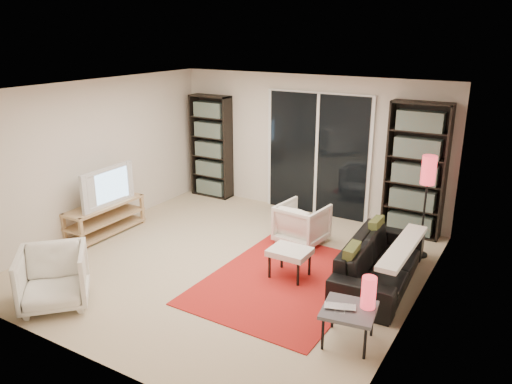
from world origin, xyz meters
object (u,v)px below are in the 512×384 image
(armchair_back, at_px, (302,224))
(ottoman, at_px, (290,253))
(sofa, at_px, (380,262))
(armchair_front, at_px, (53,278))
(bookshelf_left, at_px, (211,147))
(floor_lamp, at_px, (428,180))
(bookshelf_right, at_px, (416,170))
(side_table, at_px, (349,312))
(tv_stand, at_px, (105,218))

(armchair_back, xyz_separation_m, ottoman, (0.34, -1.09, 0.03))
(sofa, height_order, ottoman, sofa)
(armchair_front, xyz_separation_m, ottoman, (2.07, 2.03, -0.01))
(bookshelf_left, bearing_deg, floor_lamp, -10.02)
(bookshelf_right, xyz_separation_m, floor_lamp, (0.33, -0.74, 0.09))
(bookshelf_right, height_order, ottoman, bookshelf_right)
(bookshelf_left, relative_size, floor_lamp, 1.32)
(bookshelf_left, height_order, armchair_front, bookshelf_left)
(floor_lamp, bearing_deg, sofa, -103.56)
(side_table, bearing_deg, armchair_back, 126.30)
(tv_stand, xyz_separation_m, armchair_front, (1.13, -1.86, 0.09))
(bookshelf_left, relative_size, sofa, 0.99)
(bookshelf_right, bearing_deg, sofa, -87.84)
(armchair_back, height_order, side_table, armchair_back)
(side_table, relative_size, floor_lamp, 0.41)
(armchair_back, bearing_deg, ottoman, 113.80)
(bookshelf_left, bearing_deg, armchair_front, -79.59)
(bookshelf_right, xyz_separation_m, armchair_back, (-1.33, -1.20, -0.74))
(bookshelf_left, xyz_separation_m, armchair_back, (2.52, -1.20, -0.66))
(tv_stand, relative_size, ottoman, 2.60)
(sofa, relative_size, armchair_back, 2.85)
(bookshelf_left, height_order, bookshelf_right, bookshelf_right)
(tv_stand, xyz_separation_m, armchair_back, (2.85, 1.26, 0.05))
(sofa, bearing_deg, bookshelf_left, 61.87)
(bookshelf_left, xyz_separation_m, sofa, (3.92, -1.83, -0.69))
(bookshelf_left, xyz_separation_m, ottoman, (2.86, -2.28, -0.63))
(armchair_back, relative_size, side_table, 1.14)
(bookshelf_left, distance_m, bookshelf_right, 3.85)
(tv_stand, bearing_deg, floor_lamp, 20.78)
(tv_stand, bearing_deg, side_table, -10.53)
(sofa, height_order, side_table, sofa)
(sofa, distance_m, armchair_front, 3.99)
(tv_stand, xyz_separation_m, side_table, (4.37, -0.81, 0.10))
(bookshelf_right, height_order, armchair_front, bookshelf_right)
(armchair_back, xyz_separation_m, side_table, (1.52, -2.07, 0.05))
(bookshelf_right, xyz_separation_m, sofa, (0.07, -1.83, -0.76))
(bookshelf_left, bearing_deg, bookshelf_right, -0.00)
(tv_stand, bearing_deg, armchair_back, 23.80)
(bookshelf_left, height_order, armchair_back, bookshelf_left)
(tv_stand, relative_size, armchair_back, 1.97)
(floor_lamp, bearing_deg, armchair_front, -133.52)
(bookshelf_right, bearing_deg, armchair_front, -125.37)
(tv_stand, height_order, ottoman, tv_stand)
(floor_lamp, bearing_deg, bookshelf_right, 114.22)
(bookshelf_left, height_order, floor_lamp, bookshelf_left)
(sofa, xyz_separation_m, armchair_back, (-1.40, 0.63, 0.03))
(side_table, bearing_deg, sofa, 94.69)
(tv_stand, bearing_deg, bookshelf_left, 82.22)
(bookshelf_left, relative_size, side_table, 3.21)
(armchair_back, xyz_separation_m, floor_lamp, (1.67, 0.46, 0.83))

